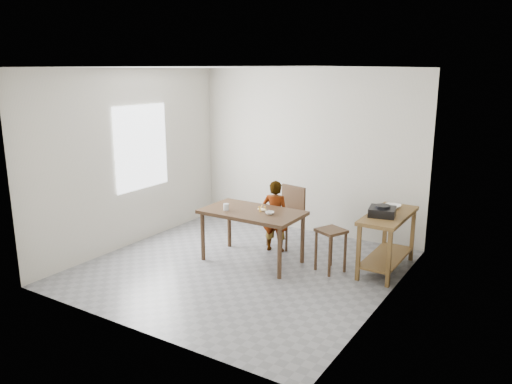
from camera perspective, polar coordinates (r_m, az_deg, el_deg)
The scene contains 17 objects.
floor at distance 7.00m, azimuth -1.75°, elevation -8.80°, with size 4.00×4.00×0.04m, color slate.
ceiling at distance 6.47m, azimuth -1.94°, elevation 14.23°, with size 4.00×4.00×0.04m, color white.
wall_back at distance 8.33m, azimuth 5.94°, elevation 4.61°, with size 4.00×0.04×2.70m, color beige.
wall_front at distance 5.09m, azimuth -14.59°, elevation -1.70°, with size 4.00×0.04×2.70m, color beige.
wall_left at distance 7.89m, azimuth -14.16°, elevation 3.74°, with size 0.04×4.00×2.70m, color beige.
wall_right at distance 5.75m, azimuth 15.13°, elevation 0.02°, with size 0.04×4.00×2.70m, color beige.
window_pane at distance 7.97m, azimuth -12.94°, elevation 5.00°, with size 0.02×1.10×1.30m, color silver.
dining_table at distance 7.10m, azimuth -0.43°, elevation -5.07°, with size 1.40×0.80×0.75m, color #3C2718, non-canonical shape.
prep_counter at distance 7.02m, azimuth 14.73°, elevation -5.55°, with size 0.50×1.20×0.80m, color brown, non-canonical shape.
child at distance 7.47m, azimuth 2.20°, elevation -2.76°, with size 0.40×0.26×1.09m, color white.
dining_chair at distance 7.72m, azimuth 3.33°, elevation -2.86°, with size 0.44×0.44×0.92m, color #3C2718, non-canonical shape.
stool at distance 6.86m, azimuth 8.51°, elevation -6.60°, with size 0.34×0.34×0.59m, color #3C2718, non-canonical shape.
glass_tumbler at distance 7.01m, azimuth -3.44°, elevation -1.72°, with size 0.08×0.08×0.09m, color silver.
small_bowl at distance 6.81m, azimuth 1.57°, elevation -2.41°, with size 0.12×0.12×0.04m, color white.
banana at distance 6.96m, azimuth 0.69°, elevation -1.97°, with size 0.16×0.11×0.06m, color #FDCE5B, non-canonical shape.
serving_bowl at distance 7.16m, azimuth 15.33°, elevation -1.62°, with size 0.23×0.23×0.06m, color white.
gas_burner at distance 6.77m, azimuth 14.23°, elevation -2.19°, with size 0.33×0.33×0.11m, color black.
Camera 1 is at (3.60, -5.37, 2.68)m, focal length 35.00 mm.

